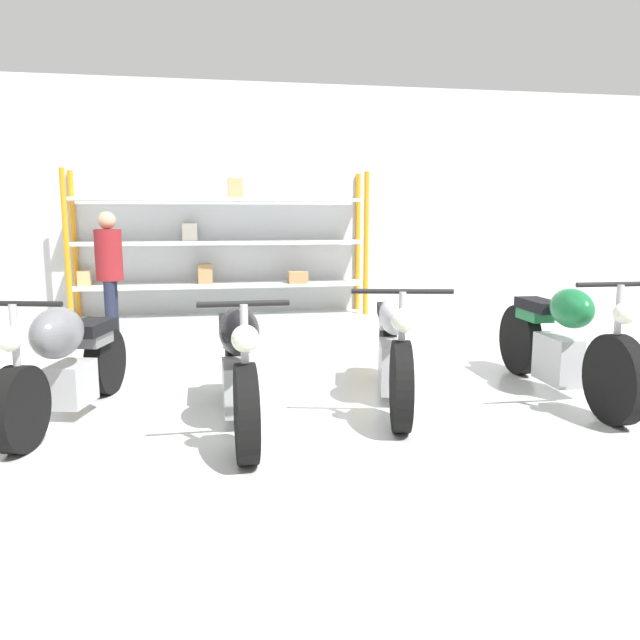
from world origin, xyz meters
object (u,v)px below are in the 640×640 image
motorcycle_black (239,366)px  person_browsing (109,267)px  motorcycle_grey (67,361)px  motorcycle_silver (394,350)px  shelving_rack (219,243)px  motorcycle_green (561,342)px

motorcycle_black → person_browsing: bearing=-158.5°
motorcycle_grey → motorcycle_silver: size_ratio=0.95×
motorcycle_grey → motorcycle_black: motorcycle_black is taller
motorcycle_grey → motorcycle_silver: 2.56m
shelving_rack → motorcycle_silver: (1.30, -4.97, -0.67)m
motorcycle_black → motorcycle_silver: size_ratio=0.99×
shelving_rack → person_browsing: (-1.35, -1.96, -0.19)m
motorcycle_grey → motorcycle_black: size_ratio=0.95×
shelving_rack → motorcycle_grey: 5.13m
shelving_rack → person_browsing: shelving_rack is taller
motorcycle_green → shelving_rack: bearing=-149.1°
person_browsing → shelving_rack: bearing=-122.8°
motorcycle_silver → motorcycle_grey: bearing=-78.5°
shelving_rack → person_browsing: bearing=-124.5°
shelving_rack → motorcycle_grey: shelving_rack is taller
motorcycle_silver → motorcycle_green: size_ratio=0.92×
shelving_rack → motorcycle_green: 5.77m
motorcycle_silver → person_browsing: (-2.65, 3.01, 0.48)m
shelving_rack → motorcycle_black: shelving_rack is taller
motorcycle_black → shelving_rack: bearing=179.7°
motorcycle_silver → motorcycle_green: (1.49, -0.04, 0.02)m
motorcycle_grey → motorcycle_black: (1.28, -0.41, 0.01)m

